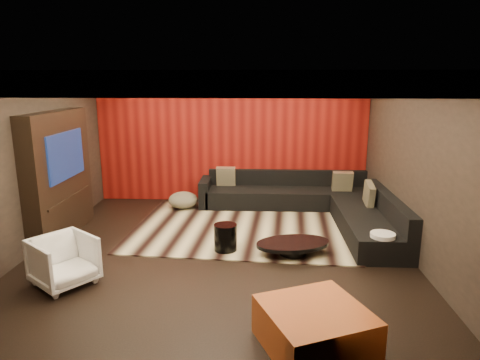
{
  "coord_description": "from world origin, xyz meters",
  "views": [
    {
      "loc": [
        0.63,
        -6.47,
        2.74
      ],
      "look_at": [
        0.3,
        0.6,
        1.05
      ],
      "focal_mm": 32.0,
      "sensor_mm": 36.0,
      "label": 1
    }
  ],
  "objects_px": {
    "drum_stool": "(225,237)",
    "white_side_table": "(382,248)",
    "coffee_table": "(293,248)",
    "sectional_sofa": "(314,204)",
    "armchair": "(64,261)",
    "orange_ottoman": "(315,328)"
  },
  "relations": [
    {
      "from": "drum_stool",
      "to": "white_side_table",
      "type": "relative_size",
      "value": 0.93
    },
    {
      "from": "coffee_table",
      "to": "drum_stool",
      "type": "height_order",
      "value": "drum_stool"
    },
    {
      "from": "coffee_table",
      "to": "sectional_sofa",
      "type": "distance_m",
      "value": 2.04
    },
    {
      "from": "white_side_table",
      "to": "armchair",
      "type": "bearing_deg",
      "value": -168.2
    },
    {
      "from": "white_side_table",
      "to": "orange_ottoman",
      "type": "height_order",
      "value": "white_side_table"
    },
    {
      "from": "coffee_table",
      "to": "white_side_table",
      "type": "height_order",
      "value": "white_side_table"
    },
    {
      "from": "drum_stool",
      "to": "sectional_sofa",
      "type": "relative_size",
      "value": 0.12
    },
    {
      "from": "white_side_table",
      "to": "armchair",
      "type": "xyz_separation_m",
      "value": [
        -4.49,
        -0.94,
        0.11
      ]
    },
    {
      "from": "orange_ottoman",
      "to": "sectional_sofa",
      "type": "distance_m",
      "value": 4.4
    },
    {
      "from": "sectional_sofa",
      "to": "coffee_table",
      "type": "bearing_deg",
      "value": -106.02
    },
    {
      "from": "armchair",
      "to": "sectional_sofa",
      "type": "bearing_deg",
      "value": -12.25
    },
    {
      "from": "orange_ottoman",
      "to": "sectional_sofa",
      "type": "bearing_deg",
      "value": 83.26
    },
    {
      "from": "white_side_table",
      "to": "armchair",
      "type": "height_order",
      "value": "armchair"
    },
    {
      "from": "drum_stool",
      "to": "armchair",
      "type": "relative_size",
      "value": 0.58
    },
    {
      "from": "armchair",
      "to": "sectional_sofa",
      "type": "distance_m",
      "value": 4.85
    },
    {
      "from": "coffee_table",
      "to": "white_side_table",
      "type": "distance_m",
      "value": 1.35
    },
    {
      "from": "coffee_table",
      "to": "sectional_sofa",
      "type": "height_order",
      "value": "sectional_sofa"
    },
    {
      "from": "orange_ottoman",
      "to": "armchair",
      "type": "bearing_deg",
      "value": 158.6
    },
    {
      "from": "drum_stool",
      "to": "orange_ottoman",
      "type": "relative_size",
      "value": 0.43
    },
    {
      "from": "white_side_table",
      "to": "orange_ottoman",
      "type": "xyz_separation_m",
      "value": [
        -1.28,
        -2.2,
        -0.01
      ]
    },
    {
      "from": "coffee_table",
      "to": "drum_stool",
      "type": "bearing_deg",
      "value": 174.54
    },
    {
      "from": "drum_stool",
      "to": "orange_ottoman",
      "type": "height_order",
      "value": "drum_stool"
    }
  ]
}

